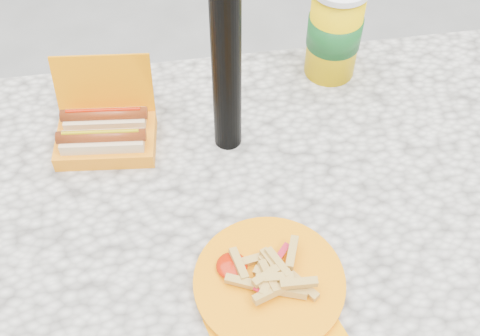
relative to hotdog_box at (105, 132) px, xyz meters
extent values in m
cube|color=beige|center=(0.22, -0.19, -0.06)|extent=(1.20, 0.80, 0.05)
cylinder|color=black|center=(-0.28, 0.11, -0.43)|extent=(0.07, 0.07, 0.70)
cylinder|color=black|center=(0.72, 0.11, -0.43)|extent=(0.07, 0.07, 0.70)
cube|color=orange|center=(0.00, -0.01, -0.02)|extent=(0.19, 0.13, 0.03)
cube|color=orange|center=(0.01, 0.07, 0.05)|extent=(0.18, 0.05, 0.11)
cube|color=beige|center=(0.00, -0.03, 0.00)|extent=(0.15, 0.06, 0.04)
cylinder|color=#973F12|center=(0.00, -0.03, 0.02)|extent=(0.16, 0.04, 0.02)
cylinder|color=#AB9102|center=(0.00, -0.03, 0.03)|extent=(0.13, 0.02, 0.01)
cube|color=beige|center=(0.00, 0.02, 0.00)|extent=(0.15, 0.06, 0.04)
cylinder|color=#973F12|center=(0.00, 0.02, 0.02)|extent=(0.16, 0.04, 0.02)
cylinder|color=#A91400|center=(0.00, 0.02, 0.03)|extent=(0.13, 0.02, 0.01)
cylinder|color=orange|center=(0.24, -0.34, -0.02)|extent=(0.23, 0.23, 0.01)
cylinder|color=orange|center=(0.24, -0.34, -0.02)|extent=(0.24, 0.24, 0.01)
cube|color=#BE8A3A|center=(0.25, -0.34, 0.00)|extent=(0.06, 0.04, 0.01)
cube|color=#BE8A3A|center=(0.28, -0.36, 0.01)|extent=(0.06, 0.02, 0.01)
cube|color=#BE8A3A|center=(0.25, -0.33, 0.00)|extent=(0.04, 0.06, 0.01)
cube|color=#BE8A3A|center=(0.25, -0.32, 0.00)|extent=(0.03, 0.06, 0.01)
cube|color=#BE8A3A|center=(0.20, -0.31, 0.00)|extent=(0.02, 0.06, 0.01)
cube|color=#BE8A3A|center=(0.28, -0.31, 0.01)|extent=(0.03, 0.06, 0.01)
cube|color=#BE8A3A|center=(0.24, -0.34, -0.01)|extent=(0.03, 0.06, 0.01)
cube|color=#BE8A3A|center=(0.24, -0.34, 0.00)|extent=(0.04, 0.06, 0.01)
cube|color=#BE8A3A|center=(0.29, -0.36, -0.01)|extent=(0.04, 0.05, 0.01)
cube|color=#BE8A3A|center=(0.20, -0.34, -0.01)|extent=(0.06, 0.03, 0.01)
cube|color=#BE8A3A|center=(0.24, -0.34, -0.01)|extent=(0.05, 0.04, 0.01)
cube|color=#BE8A3A|center=(0.24, -0.34, 0.01)|extent=(0.06, 0.04, 0.01)
cube|color=#BE8A3A|center=(0.26, -0.32, 0.01)|extent=(0.04, 0.06, 0.01)
cube|color=#BE8A3A|center=(0.27, -0.36, -0.01)|extent=(0.06, 0.03, 0.01)
cube|color=#BE8A3A|center=(0.24, -0.34, 0.00)|extent=(0.03, 0.06, 0.01)
cube|color=#BE8A3A|center=(0.23, -0.30, -0.01)|extent=(0.06, 0.02, 0.01)
cube|color=#BE8A3A|center=(0.24, -0.37, 0.00)|extent=(0.06, 0.03, 0.01)
cube|color=#BE8A3A|center=(0.25, -0.35, 0.01)|extent=(0.06, 0.02, 0.01)
ellipsoid|color=#A91400|center=(0.19, -0.31, -0.01)|extent=(0.05, 0.05, 0.01)
cube|color=#AC0E21|center=(0.25, -0.32, 0.00)|extent=(0.07, 0.08, 0.00)
cylinder|color=#F5C000|center=(0.46, 0.13, 0.06)|extent=(0.10, 0.10, 0.19)
cylinder|color=#12551F|center=(0.46, 0.13, 0.07)|extent=(0.11, 0.11, 0.06)
camera|label=1|loc=(0.13, -0.77, 0.81)|focal=45.00mm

